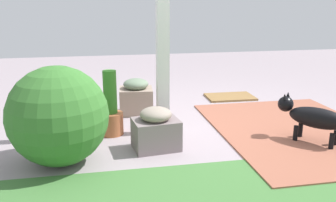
# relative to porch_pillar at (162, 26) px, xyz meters

# --- Properties ---
(ground_plane) EXTENTS (12.00, 12.00, 0.00)m
(ground_plane) POSITION_rel_porch_pillar_xyz_m (-0.44, -0.09, -1.19)
(ground_plane) COLOR gray
(brick_path) EXTENTS (1.80, 2.40, 0.02)m
(brick_path) POSITION_rel_porch_pillar_xyz_m (-1.52, 0.29, -1.18)
(brick_path) COLOR #9B5943
(brick_path) RESTS_ON ground
(porch_pillar) EXTENTS (0.13, 0.13, 2.38)m
(porch_pillar) POSITION_rel_porch_pillar_xyz_m (0.00, 0.00, 0.00)
(porch_pillar) COLOR white
(porch_pillar) RESTS_ON ground
(stone_planter_nearest) EXTENTS (0.46, 0.42, 0.47)m
(stone_planter_nearest) POSITION_rel_porch_pillar_xyz_m (0.22, -0.78, -0.97)
(stone_planter_nearest) COLOR gray
(stone_planter_nearest) RESTS_ON ground
(stone_planter_mid) EXTENTS (0.49, 0.39, 0.43)m
(stone_planter_mid) POSITION_rel_porch_pillar_xyz_m (0.16, 0.47, -0.99)
(stone_planter_mid) COLOR slate
(stone_planter_mid) RESTS_ON ground
(round_shrub) EXTENTS (0.91, 0.91, 0.91)m
(round_shrub) POSITION_rel_porch_pillar_xyz_m (1.07, 0.64, -0.74)
(round_shrub) COLOR #36712C
(round_shrub) RESTS_ON ground
(terracotta_pot_spiky) EXTENTS (0.25, 0.25, 0.49)m
(terracotta_pot_spiky) POSITION_rel_porch_pillar_xyz_m (1.05, -0.36, -0.96)
(terracotta_pot_spiky) COLOR #AA6738
(terracotta_pot_spiky) RESTS_ON ground
(terracotta_pot_tall) EXTENTS (0.27, 0.27, 0.72)m
(terracotta_pot_tall) POSITION_rel_porch_pillar_xyz_m (0.58, -0.03, -0.93)
(terracotta_pot_tall) COLOR #AF6039
(terracotta_pot_tall) RESTS_ON ground
(terracotta_pot_broad) EXTENTS (0.43, 0.43, 0.44)m
(terracotta_pot_broad) POSITION_rel_porch_pillar_xyz_m (1.21, -1.00, -0.93)
(terracotta_pot_broad) COLOR #A0573E
(terracotta_pot_broad) RESTS_ON ground
(dog) EXTENTS (0.56, 0.64, 0.50)m
(dog) POSITION_rel_porch_pillar_xyz_m (-1.46, 0.63, -0.90)
(dog) COLOR black
(dog) RESTS_ON ground
(doormat) EXTENTS (0.73, 0.49, 0.03)m
(doormat) POSITION_rel_porch_pillar_xyz_m (-1.28, -1.27, -1.17)
(doormat) COLOR olive
(doormat) RESTS_ON ground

